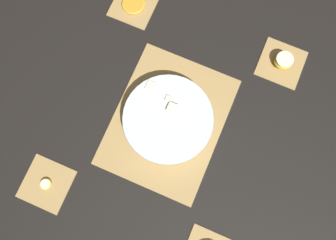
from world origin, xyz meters
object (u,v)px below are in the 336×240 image
fruit_salad_bowl (168,119)px  apple_half (283,61)px  orange_slice_whole (133,4)px  banana_coin_single (46,184)px

fruit_salad_bowl → apple_half: (0.35, -0.29, -0.01)m
orange_slice_whole → banana_coin_single: orange_slice_whole is taller
apple_half → orange_slice_whole: (0.00, 0.57, -0.01)m
banana_coin_single → apple_half: bearing=-39.3°
fruit_salad_bowl → banana_coin_single: 0.45m
orange_slice_whole → apple_half: bearing=-90.0°
fruit_salad_bowl → orange_slice_whole: size_ratio=3.53×
banana_coin_single → orange_slice_whole: bearing=0.0°
orange_slice_whole → banana_coin_single: size_ratio=2.29×
banana_coin_single → fruit_salad_bowl: bearing=-39.2°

